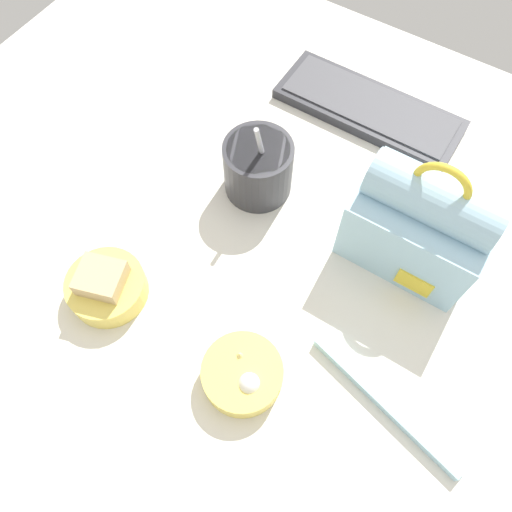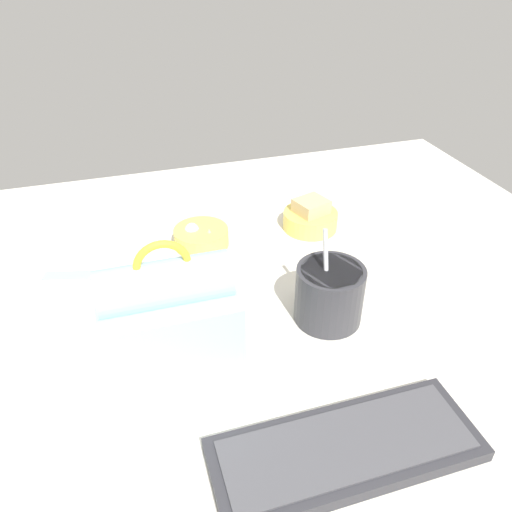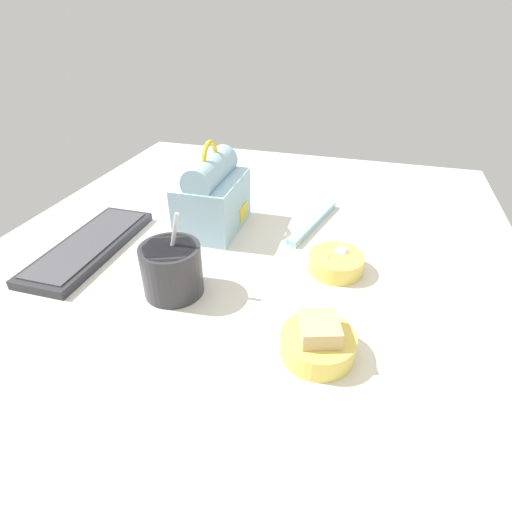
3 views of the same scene
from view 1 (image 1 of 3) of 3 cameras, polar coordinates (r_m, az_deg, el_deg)
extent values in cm
cube|color=silver|center=(74.44, 3.80, -1.29)|extent=(140.00, 110.00, 2.00)
cube|color=#2D2D33|center=(91.72, 12.77, 16.06)|extent=(31.96, 11.70, 1.80)
cube|color=#47474C|center=(90.98, 12.91, 16.51)|extent=(29.41, 9.60, 0.30)
cube|color=#9EC6DB|center=(72.82, 17.83, 2.84)|extent=(18.19, 12.17, 11.75)
cylinder|color=#9EC6DB|center=(66.66, 19.63, 6.11)|extent=(17.28, 6.46, 6.46)
cube|color=yellow|center=(71.88, 17.56, -3.00)|extent=(5.09, 0.30, 3.52)
torus|color=yellow|center=(64.40, 20.41, 7.51)|extent=(7.37, 1.00, 7.37)
cylinder|color=#333338|center=(76.76, 0.25, 10.01)|extent=(10.54, 10.54, 9.30)
cylinder|color=olive|center=(73.34, 0.26, 12.06)|extent=(9.28, 9.28, 0.60)
cylinder|color=silver|center=(71.78, 0.58, 12.18)|extent=(0.70, 3.27, 10.54)
cylinder|color=#EFD65B|center=(72.88, -16.64, -3.46)|extent=(11.01, 11.01, 3.63)
cube|color=tan|center=(71.14, -17.05, -2.81)|extent=(7.46, 7.11, 5.08)
cylinder|color=#EFD65B|center=(66.03, -1.56, -13.35)|extent=(10.53, 10.53, 3.50)
ellipsoid|color=white|center=(64.54, -0.77, -14.41)|extent=(2.86, 2.86, 3.37)
cone|color=#F4DB84|center=(65.60, -1.85, -11.50)|extent=(4.76, 4.76, 2.98)
sphere|color=black|center=(65.35, -2.89, -15.77)|extent=(1.26, 1.26, 1.26)
sphere|color=black|center=(65.38, -2.25, -15.54)|extent=(1.26, 1.26, 1.26)
cube|color=#99C6D6|center=(68.33, 14.71, -15.73)|extent=(23.30, 8.13, 1.60)
camera|label=2|loc=(0.95, 48.61, 41.22)|focal=35.00mm
camera|label=3|loc=(0.79, -54.88, 24.70)|focal=28.00mm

